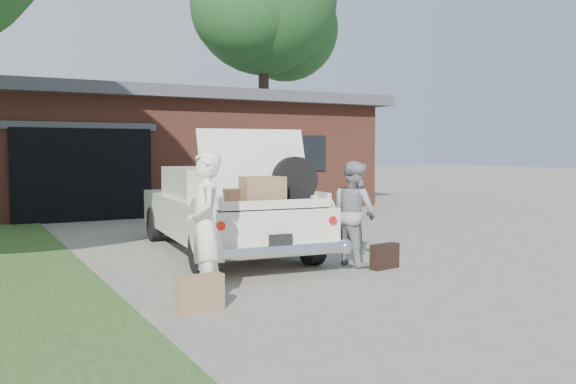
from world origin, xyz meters
name	(u,v)px	position (x,y,z in m)	size (l,w,h in m)	color
ground	(309,277)	(0.00, 0.00, 0.00)	(90.00, 90.00, 0.00)	gray
house	(147,150)	(0.98, 11.47, 1.67)	(12.80, 7.80, 3.30)	brown
tree_right	(265,9)	(7.48, 16.41, 7.59)	(7.09, 6.17, 11.01)	#38281E
sedan	(226,208)	(-0.22, 2.36, 0.73)	(2.34, 5.07, 2.00)	silver
woman_left	(205,227)	(-1.69, -0.58, 0.84)	(0.61, 0.40, 1.68)	white
woman_right	(354,213)	(1.01, 0.41, 0.77)	(0.74, 0.58, 1.53)	gray
suitcase_left	(200,293)	(-1.90, -0.97, 0.19)	(0.50, 0.16, 0.39)	#9E7150
suitcase_right	(385,256)	(1.22, -0.05, 0.18)	(0.46, 0.15, 0.36)	black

